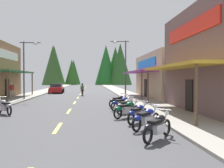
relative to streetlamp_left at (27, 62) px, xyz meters
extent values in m
cube|color=#424244|center=(4.91, 10.95, -3.89)|extent=(9.65, 96.73, 0.10)
cube|color=gray|center=(-1.32, 10.95, -3.78)|extent=(2.80, 96.73, 0.12)
cube|color=gray|center=(11.13, 10.95, -3.78)|extent=(2.80, 96.73, 0.12)
cube|color=#E0C64C|center=(4.91, -14.36, -3.83)|extent=(0.16, 2.40, 0.01)
cube|color=#E0C64C|center=(4.91, -8.82, -3.83)|extent=(0.16, 2.40, 0.01)
cube|color=#E0C64C|center=(4.91, -3.16, -3.83)|extent=(0.16, 2.40, 0.01)
cube|color=#E0C64C|center=(4.91, 2.51, -3.83)|extent=(0.16, 2.40, 0.01)
cube|color=#E0C64C|center=(4.91, 8.21, -3.83)|extent=(0.16, 2.40, 0.01)
cube|color=#E0C64C|center=(4.91, 13.43, -3.83)|extent=(0.16, 2.40, 0.01)
cube|color=#E0C64C|center=(4.91, 19.30, -3.83)|extent=(0.16, 2.40, 0.01)
cube|color=#E0C64C|center=(4.91, 25.76, -3.83)|extent=(0.16, 2.40, 0.01)
cube|color=#E0C64C|center=(4.91, 31.24, -3.83)|extent=(0.16, 2.40, 0.01)
cube|color=#E0C64C|center=(4.91, 37.48, -3.83)|extent=(0.16, 2.40, 0.01)
cube|color=#E0C64C|center=(4.91, 44.45, -3.83)|extent=(0.16, 2.40, 0.01)
cube|color=#E0C64C|center=(4.91, 51.27, -3.83)|extent=(0.16, 2.40, 0.01)
cube|color=#236033|center=(-1.82, 2.22, -0.94)|extent=(1.80, 9.75, 0.16)
cylinder|color=brown|center=(-1.12, -2.45, -2.43)|extent=(0.14, 0.14, 2.82)
cylinder|color=brown|center=(-1.12, 6.90, -2.43)|extent=(0.14, 0.14, 2.82)
cube|color=white|center=(-2.66, 2.22, 0.90)|extent=(0.10, 7.58, 0.90)
cube|color=black|center=(-2.68, 2.22, -2.79)|extent=(0.08, 1.10, 2.10)
cube|color=gold|center=(11.63, -10.33, -0.94)|extent=(1.80, 9.62, 0.16)
cylinder|color=brown|center=(10.93, -14.94, -2.43)|extent=(0.14, 0.14, 2.82)
cylinder|color=brown|center=(10.93, -5.72, -2.43)|extent=(0.14, 0.14, 2.82)
cube|color=red|center=(12.47, -10.33, 1.40)|extent=(0.10, 7.48, 0.90)
cube|color=black|center=(12.49, -10.33, -2.79)|extent=(0.08, 1.10, 2.10)
cube|color=tan|center=(15.77, 2.04, -1.38)|extent=(6.47, 12.37, 4.92)
cube|color=#8C338C|center=(11.63, 2.04, -0.94)|extent=(1.80, 11.13, 0.16)
cylinder|color=brown|center=(10.93, -3.33, -2.43)|extent=(0.14, 0.14, 2.82)
cylinder|color=brown|center=(10.93, 7.40, -2.43)|extent=(0.14, 0.14, 2.82)
cube|color=#197FCC|center=(12.47, 2.04, 0.00)|extent=(0.10, 8.66, 0.90)
cube|color=black|center=(12.49, 2.04, -2.79)|extent=(0.08, 1.10, 2.10)
cylinder|color=#474C51|center=(-0.32, 0.00, -0.91)|extent=(0.14, 0.14, 5.85)
cylinder|color=#474C51|center=(0.31, 0.00, 1.91)|extent=(2.05, 0.10, 0.10)
ellipsoid|color=silver|center=(0.83, 0.00, 1.81)|extent=(0.50, 0.30, 0.24)
cylinder|color=#474C51|center=(10.13, 1.42, -0.69)|extent=(0.14, 0.14, 6.29)
cylinder|color=#474C51|center=(9.51, 1.42, 2.36)|extent=(2.05, 0.10, 0.10)
ellipsoid|color=silver|center=(8.98, 1.42, 2.26)|extent=(0.50, 0.30, 0.24)
torus|color=black|center=(9.21, -16.21, -3.52)|extent=(0.49, 0.55, 0.64)
torus|color=black|center=(8.23, -17.35, -3.52)|extent=(0.49, 0.55, 0.64)
cube|color=silver|center=(8.72, -16.78, -3.44)|extent=(0.67, 0.71, 0.32)
ellipsoid|color=black|center=(8.85, -16.63, -3.12)|extent=(0.61, 0.63, 0.28)
cube|color=black|center=(8.56, -16.97, -3.16)|extent=(0.60, 0.64, 0.12)
ellipsoid|color=black|center=(8.27, -17.31, -3.29)|extent=(0.47, 0.49, 0.24)
cylinder|color=silver|center=(9.13, -16.31, -3.19)|extent=(0.29, 0.32, 0.71)
cylinder|color=silver|center=(9.05, -16.40, -2.82)|extent=(0.48, 0.42, 0.04)
sphere|color=white|center=(9.23, -16.19, -2.99)|extent=(0.16, 0.16, 0.16)
torus|color=black|center=(9.27, -14.42, -3.52)|extent=(0.52, 0.52, 0.64)
torus|color=black|center=(8.21, -15.49, -3.52)|extent=(0.52, 0.52, 0.64)
cube|color=silver|center=(8.74, -14.95, -3.44)|extent=(0.69, 0.69, 0.32)
ellipsoid|color=navy|center=(8.88, -14.81, -3.12)|extent=(0.62, 0.62, 0.28)
cube|color=black|center=(8.56, -15.13, -3.16)|extent=(0.62, 0.62, 0.12)
ellipsoid|color=navy|center=(8.24, -15.45, -3.29)|extent=(0.48, 0.48, 0.24)
cylinder|color=silver|center=(9.17, -14.52, -3.19)|extent=(0.31, 0.30, 0.71)
cylinder|color=silver|center=(9.09, -14.60, -2.82)|extent=(0.45, 0.45, 0.04)
sphere|color=white|center=(9.29, -14.40, -2.99)|extent=(0.16, 0.16, 0.16)
torus|color=black|center=(9.12, -12.81, -3.52)|extent=(0.47, 0.57, 0.64)
torus|color=black|center=(8.22, -14.00, -3.52)|extent=(0.47, 0.57, 0.64)
cube|color=silver|center=(8.67, -13.41, -3.44)|extent=(0.65, 0.73, 0.32)
ellipsoid|color=navy|center=(8.79, -13.25, -3.12)|extent=(0.59, 0.64, 0.28)
cube|color=black|center=(8.52, -13.61, -3.16)|extent=(0.59, 0.65, 0.12)
ellipsoid|color=navy|center=(8.25, -13.96, -3.29)|extent=(0.46, 0.50, 0.24)
cylinder|color=silver|center=(9.05, -12.91, -3.19)|extent=(0.27, 0.33, 0.71)
cylinder|color=silver|center=(8.97, -13.01, -2.82)|extent=(0.50, 0.39, 0.04)
sphere|color=white|center=(9.14, -12.78, -2.99)|extent=(0.16, 0.16, 0.16)
torus|color=black|center=(8.94, -11.34, -3.52)|extent=(0.56, 0.49, 0.64)
torus|color=black|center=(7.79, -12.29, -3.52)|extent=(0.56, 0.49, 0.64)
cube|color=silver|center=(8.36, -11.82, -3.44)|extent=(0.72, 0.66, 0.32)
ellipsoid|color=#0C5933|center=(8.52, -11.69, -3.12)|extent=(0.64, 0.60, 0.28)
cube|color=black|center=(8.17, -11.97, -3.16)|extent=(0.64, 0.60, 0.12)
ellipsoid|color=#0C5933|center=(7.83, -12.26, -3.29)|extent=(0.49, 0.47, 0.24)
cylinder|color=silver|center=(8.84, -11.42, -3.19)|extent=(0.32, 0.28, 0.71)
cylinder|color=silver|center=(8.75, -11.50, -2.82)|extent=(0.41, 0.49, 0.04)
sphere|color=white|center=(8.97, -11.32, -2.99)|extent=(0.16, 0.16, 0.16)
torus|color=black|center=(8.98, -9.57, -3.52)|extent=(0.47, 0.57, 0.64)
torus|color=black|center=(8.06, -10.75, -3.52)|extent=(0.47, 0.57, 0.64)
cube|color=silver|center=(8.52, -10.16, -3.44)|extent=(0.65, 0.72, 0.32)
ellipsoid|color=#99999E|center=(8.65, -10.00, -3.12)|extent=(0.60, 0.64, 0.28)
cube|color=black|center=(8.37, -10.36, -3.16)|extent=(0.59, 0.65, 0.12)
ellipsoid|color=#99999E|center=(8.09, -10.71, -3.29)|extent=(0.46, 0.49, 0.24)
cylinder|color=silver|center=(8.90, -9.67, -3.19)|extent=(0.28, 0.33, 0.71)
cylinder|color=silver|center=(8.83, -9.77, -2.82)|extent=(0.50, 0.40, 0.04)
sphere|color=white|center=(9.00, -9.54, -2.99)|extent=(0.16, 0.16, 0.16)
torus|color=black|center=(9.11, -8.16, -3.52)|extent=(0.57, 0.46, 0.64)
torus|color=black|center=(7.91, -9.06, -3.52)|extent=(0.57, 0.46, 0.64)
cube|color=silver|center=(8.51, -8.61, -3.44)|extent=(0.73, 0.64, 0.32)
ellipsoid|color=navy|center=(8.67, -8.49, -3.12)|extent=(0.64, 0.59, 0.28)
cube|color=black|center=(8.31, -8.76, -3.16)|extent=(0.65, 0.58, 0.12)
ellipsoid|color=navy|center=(7.95, -9.03, -3.29)|extent=(0.50, 0.46, 0.24)
cylinder|color=silver|center=(9.00, -8.24, -3.19)|extent=(0.33, 0.27, 0.71)
cylinder|color=silver|center=(8.91, -8.31, -2.82)|extent=(0.39, 0.50, 0.04)
sphere|color=white|center=(9.13, -8.14, -2.99)|extent=(0.16, 0.16, 0.16)
torus|color=black|center=(9.02, -6.36, -3.52)|extent=(0.54, 0.50, 0.64)
torus|color=black|center=(7.90, -7.36, -3.52)|extent=(0.54, 0.50, 0.64)
cube|color=silver|center=(8.46, -6.86, -3.44)|extent=(0.71, 0.68, 0.32)
ellipsoid|color=black|center=(8.61, -6.73, -3.12)|extent=(0.63, 0.61, 0.28)
cube|color=black|center=(8.28, -7.03, -3.16)|extent=(0.63, 0.61, 0.12)
ellipsoid|color=black|center=(7.94, -7.33, -3.29)|extent=(0.49, 0.47, 0.24)
cylinder|color=silver|center=(8.92, -6.45, -3.19)|extent=(0.32, 0.29, 0.71)
cylinder|color=silver|center=(8.83, -6.53, -2.82)|extent=(0.43, 0.47, 0.04)
sphere|color=white|center=(9.04, -6.34, -2.99)|extent=(0.16, 0.16, 0.16)
torus|color=black|center=(0.64, -9.29, -3.52)|extent=(0.48, 0.56, 0.64)
torus|color=black|center=(1.59, -10.45, -3.52)|extent=(0.48, 0.56, 0.64)
cube|color=silver|center=(1.12, -9.87, -3.44)|extent=(0.66, 0.72, 0.32)
ellipsoid|color=#99999E|center=(0.99, -9.72, -3.12)|extent=(0.60, 0.64, 0.28)
cube|color=black|center=(1.27, -10.07, -3.16)|extent=(0.60, 0.64, 0.12)
ellipsoid|color=#99999E|center=(1.56, -10.42, -3.29)|extent=(0.46, 0.49, 0.24)
cylinder|color=silver|center=(0.73, -9.39, -3.19)|extent=(0.28, 0.33, 0.71)
cylinder|color=silver|center=(0.80, -9.48, -2.82)|extent=(0.49, 0.41, 0.04)
sphere|color=white|center=(0.63, -9.27, -2.99)|extent=(0.16, 0.16, 0.16)
torus|color=black|center=(5.23, 6.78, -3.52)|extent=(0.13, 0.64, 0.64)
torus|color=black|center=(5.30, 5.28, -3.52)|extent=(0.13, 0.64, 0.64)
cube|color=silver|center=(5.27, 6.03, -3.44)|extent=(0.31, 0.71, 0.32)
ellipsoid|color=#A51414|center=(5.26, 6.23, -3.12)|extent=(0.35, 0.58, 0.28)
cube|color=black|center=(5.28, 5.78, -3.16)|extent=(0.31, 0.61, 0.12)
ellipsoid|color=#A51414|center=(5.30, 5.33, -3.29)|extent=(0.26, 0.45, 0.24)
cylinder|color=silver|center=(5.23, 6.65, -3.19)|extent=(0.08, 0.37, 0.71)
cylinder|color=silver|center=(5.24, 6.53, -2.82)|extent=(0.60, 0.07, 0.04)
sphere|color=white|center=(5.23, 6.81, -2.99)|extent=(0.16, 0.16, 0.16)
ellipsoid|color=#3F593F|center=(5.27, 5.88, -2.79)|extent=(0.40, 0.40, 0.64)
sphere|color=black|center=(5.27, 5.93, -2.39)|extent=(0.24, 0.24, 0.24)
cylinder|color=#3F593F|center=(5.10, 6.04, -3.14)|extent=(0.16, 0.43, 0.24)
cylinder|color=#3F593F|center=(5.05, 6.17, -2.79)|extent=(0.13, 0.51, 0.40)
cylinder|color=#3F593F|center=(5.42, 6.06, -3.14)|extent=(0.16, 0.43, 0.24)
cylinder|color=#3F593F|center=(5.47, 6.19, -2.79)|extent=(0.13, 0.51, 0.40)
cylinder|color=#B2A599|center=(-2.00, 1.12, -3.39)|extent=(0.14, 0.14, 0.89)
cylinder|color=#B2A599|center=(-1.86, 1.23, -3.39)|extent=(0.14, 0.14, 0.89)
ellipsoid|color=maroon|center=(-1.93, 1.18, -2.63)|extent=(0.44, 0.42, 0.63)
cylinder|color=maroon|center=(-2.12, 1.03, -2.60)|extent=(0.09, 0.09, 0.60)
cylinder|color=maroon|center=(-1.74, 1.32, -2.60)|extent=(0.09, 0.09, 0.60)
sphere|color=beige|center=(-1.93, 1.18, -2.19)|extent=(0.24, 0.24, 0.24)
cube|color=#B21919|center=(1.28, 11.76, -3.29)|extent=(1.99, 4.38, 0.70)
cube|color=#262D38|center=(1.29, 11.61, -2.74)|extent=(1.70, 2.27, 0.60)
cylinder|color=black|center=(0.30, 13.17, -3.51)|extent=(0.25, 0.67, 0.66)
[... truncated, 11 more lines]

